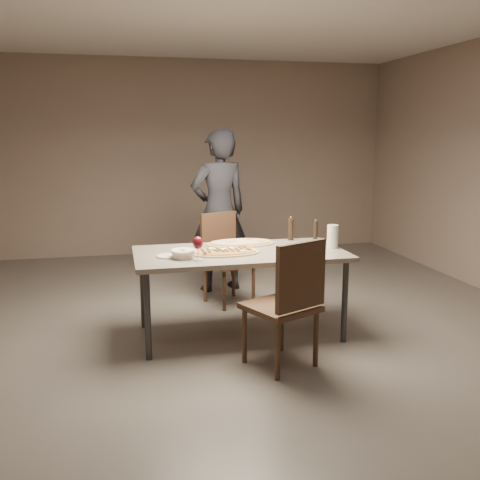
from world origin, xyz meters
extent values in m
plane|color=#605952|center=(0.00, 0.00, 0.00)|extent=(7.00, 7.00, 0.00)
plane|color=gray|center=(0.00, 3.50, 1.40)|extent=(6.00, 0.00, 6.00)
cube|color=slate|center=(0.00, 0.00, 0.73)|extent=(1.80, 0.90, 0.04)
cylinder|color=#333335|center=(-0.82, -0.37, 0.35)|extent=(0.05, 0.05, 0.71)
cylinder|color=#333335|center=(0.82, -0.37, 0.35)|extent=(0.05, 0.05, 0.71)
cylinder|color=#333335|center=(-0.82, 0.37, 0.35)|extent=(0.05, 0.05, 0.71)
cylinder|color=#333335|center=(0.82, 0.37, 0.35)|extent=(0.05, 0.05, 0.71)
ellipsoid|color=white|center=(-0.25, 0.02, 0.79)|extent=(0.05, 0.05, 0.01)
ellipsoid|color=white|center=(-0.07, -0.02, 0.79)|extent=(0.05, 0.05, 0.01)
ellipsoid|color=white|center=(-0.15, -0.03, 0.79)|extent=(0.05, 0.05, 0.01)
ellipsoid|color=white|center=(-0.01, -0.14, 0.79)|extent=(0.05, 0.05, 0.01)
ellipsoid|color=white|center=(-0.08, -0.01, 0.79)|extent=(0.05, 0.05, 0.01)
ellipsoid|color=white|center=(-0.24, -0.01, 0.79)|extent=(0.05, 0.05, 0.01)
cube|color=#273617|center=(-0.33, -0.08, 0.79)|extent=(0.03, 0.17, 0.01)
cube|color=#273617|center=(-0.28, -0.06, 0.79)|extent=(0.03, 0.17, 0.01)
cube|color=#273617|center=(-0.24, -0.05, 0.79)|extent=(0.07, 0.17, 0.01)
cube|color=#273617|center=(-0.19, -0.06, 0.79)|extent=(0.06, 0.17, 0.01)
cube|color=#273617|center=(-0.14, -0.06, 0.79)|extent=(0.04, 0.17, 0.01)
cube|color=#273617|center=(-0.09, -0.06, 0.79)|extent=(0.03, 0.17, 0.01)
cube|color=#273617|center=(-0.05, -0.07, 0.79)|extent=(0.03, 0.17, 0.01)
cube|color=#273617|center=(0.00, -0.05, 0.79)|extent=(0.03, 0.17, 0.01)
cube|color=#273617|center=(0.05, -0.04, 0.79)|extent=(0.05, 0.17, 0.01)
cylinder|color=#D48282|center=(0.17, 0.35, 0.79)|extent=(0.07, 0.07, 0.00)
cylinder|color=#D48282|center=(-0.07, 0.31, 0.79)|extent=(0.07, 0.07, 0.00)
cylinder|color=#D48282|center=(-0.01, 0.25, 0.79)|extent=(0.07, 0.07, 0.00)
cylinder|color=#D48282|center=(0.25, 0.25, 0.79)|extent=(0.07, 0.07, 0.00)
cylinder|color=beige|center=(-0.51, -0.15, 0.78)|extent=(0.17, 0.17, 0.07)
torus|color=beige|center=(-0.51, -0.15, 0.81)|extent=(0.20, 0.20, 0.03)
cube|color=#9F7241|center=(-0.48, -0.15, 0.80)|extent=(0.06, 0.05, 0.04)
cube|color=#9F7241|center=(-0.51, -0.12, 0.80)|extent=(0.05, 0.06, 0.04)
cube|color=#9F7241|center=(-0.53, -0.15, 0.80)|extent=(0.06, 0.05, 0.04)
cube|color=#9F7241|center=(-0.51, -0.17, 0.80)|extent=(0.05, 0.06, 0.04)
cylinder|color=white|center=(0.01, 0.04, 0.76)|extent=(0.13, 0.13, 0.02)
cylinder|color=#9BA83D|center=(0.01, 0.04, 0.76)|extent=(0.09, 0.09, 0.00)
cylinder|color=black|center=(0.83, 0.38, 0.83)|extent=(0.04, 0.04, 0.15)
cylinder|color=black|center=(0.83, 0.38, 0.91)|extent=(0.05, 0.05, 0.02)
sphere|color=gold|center=(0.83, 0.38, 0.93)|extent=(0.02, 0.02, 0.02)
cylinder|color=black|center=(0.58, 0.38, 0.84)|extent=(0.05, 0.05, 0.18)
cylinder|color=black|center=(0.58, 0.38, 0.94)|extent=(0.06, 0.06, 0.02)
sphere|color=gold|center=(0.58, 0.38, 0.97)|extent=(0.02, 0.02, 0.02)
cylinder|color=silver|center=(0.83, -0.04, 0.85)|extent=(0.10, 0.10, 0.21)
cylinder|color=silver|center=(-0.40, -0.24, 0.75)|extent=(0.07, 0.07, 0.01)
cylinder|color=silver|center=(-0.40, -0.24, 0.80)|extent=(0.01, 0.01, 0.09)
ellipsoid|color=#4B0A12|center=(-0.40, -0.24, 0.89)|extent=(0.09, 0.09, 0.10)
cylinder|color=white|center=(-0.62, -0.07, 0.76)|extent=(0.19, 0.19, 0.01)
cube|color=#40291A|center=(0.15, -0.69, 0.46)|extent=(0.62, 0.62, 0.04)
cylinder|color=#40291A|center=(0.06, -0.94, 0.22)|extent=(0.04, 0.04, 0.44)
cylinder|color=#40291A|center=(0.41, -0.78, 0.22)|extent=(0.04, 0.04, 0.44)
cylinder|color=#40291A|center=(-0.10, -0.59, 0.22)|extent=(0.04, 0.04, 0.44)
cylinder|color=#40291A|center=(0.25, -0.43, 0.22)|extent=(0.04, 0.04, 0.44)
cube|color=#40291A|center=(0.24, -0.88, 0.75)|extent=(0.43, 0.23, 0.49)
cube|color=#40291A|center=(0.09, 0.89, 0.43)|extent=(0.58, 0.58, 0.04)
cylinder|color=#40291A|center=(0.19, 1.13, 0.21)|extent=(0.04, 0.04, 0.41)
cylinder|color=#40291A|center=(-0.15, 0.99, 0.21)|extent=(0.04, 0.04, 0.41)
cylinder|color=#40291A|center=(0.32, 0.79, 0.21)|extent=(0.04, 0.04, 0.41)
cylinder|color=#40291A|center=(-0.01, 0.66, 0.21)|extent=(0.04, 0.04, 0.41)
cube|color=#40291A|center=(0.01, 1.08, 0.70)|extent=(0.41, 0.20, 0.46)
imported|color=black|center=(0.08, 1.42, 0.90)|extent=(0.74, 0.57, 1.80)
camera|label=1|loc=(-1.00, -4.37, 1.74)|focal=40.00mm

